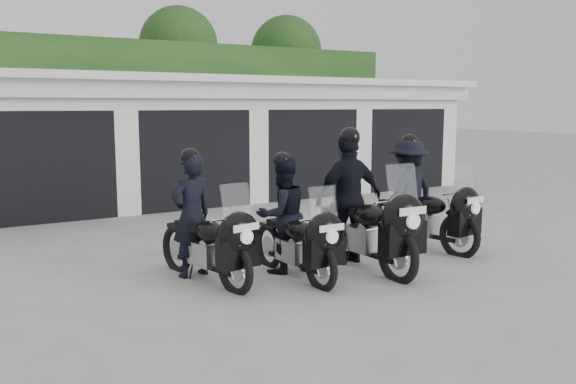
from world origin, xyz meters
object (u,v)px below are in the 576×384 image
police_bike_c (357,206)px  police_bike_a (203,228)px  police_bike_b (289,222)px  police_bike_d (416,198)px

police_bike_c → police_bike_a: bearing=170.0°
police_bike_b → police_bike_d: size_ratio=0.91×
police_bike_a → police_bike_b: 1.16m
police_bike_a → police_bike_b: (1.11, -0.34, 0.01)m
police_bike_c → police_bike_b: bearing=176.4°
police_bike_a → police_bike_c: (2.20, -0.44, 0.16)m
police_bike_a → police_bike_c: bearing=-21.2°
police_bike_b → police_bike_c: police_bike_c is taller
police_bike_a → police_bike_d: size_ratio=0.94×
police_bike_a → police_bike_c: police_bike_c is taller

